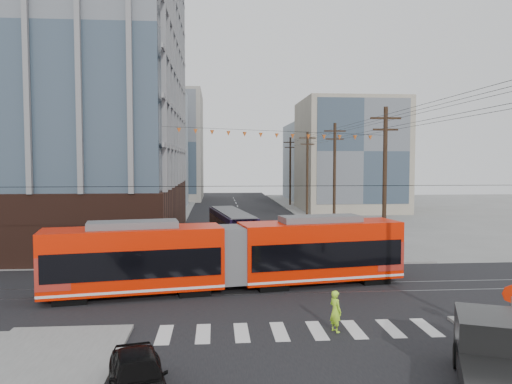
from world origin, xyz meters
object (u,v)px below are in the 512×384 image
at_px(black_sedan, 138,376).
at_px(pickup_truck, 499,366).
at_px(streetcar, 231,255).
at_px(city_bus, 232,228).

bearing_deg(black_sedan, pickup_truck, -18.53).
bearing_deg(streetcar, black_sedan, -114.11).
bearing_deg(city_bus, pickup_truck, -84.58).
relative_size(city_bus, black_sedan, 2.58).
xyz_separation_m(streetcar, city_bus, (0.49, 14.40, -0.40)).
relative_size(streetcar, city_bus, 1.86).
bearing_deg(pickup_truck, city_bus, 127.37).
distance_m(streetcar, pickup_truck, 15.63).
xyz_separation_m(streetcar, pickup_truck, (7.60, -13.63, -0.88)).
bearing_deg(streetcar, pickup_truck, -70.74).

